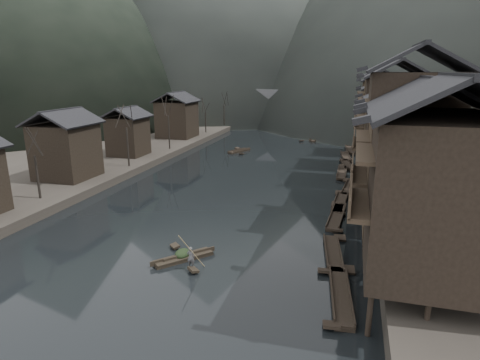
% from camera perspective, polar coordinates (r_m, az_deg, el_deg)
% --- Properties ---
extents(water, '(300.00, 300.00, 0.00)m').
position_cam_1_polar(water, '(35.29, -6.59, -7.51)').
color(water, black).
rests_on(water, ground).
extents(left_bank, '(40.00, 200.00, 1.20)m').
position_cam_1_polar(left_bank, '(85.66, -18.31, 5.83)').
color(left_bank, '#2D2823').
rests_on(left_bank, ground).
extents(stilt_houses, '(9.00, 67.60, 15.90)m').
position_cam_1_polar(stilt_houses, '(49.46, 21.37, 8.80)').
color(stilt_houses, black).
rests_on(stilt_houses, ground).
extents(left_houses, '(8.10, 53.20, 8.73)m').
position_cam_1_polar(left_houses, '(60.60, -17.66, 7.07)').
color(left_houses, black).
rests_on(left_houses, left_bank).
extents(bare_trees, '(3.97, 72.68, 7.94)m').
position_cam_1_polar(bare_trees, '(60.67, -13.71, 8.26)').
color(bare_trees, black).
rests_on(bare_trees, left_bank).
extents(moored_sampans, '(2.77, 63.76, 0.47)m').
position_cam_1_polar(moored_sampans, '(53.17, 14.70, 0.20)').
color(moored_sampans, black).
rests_on(moored_sampans, water).
extents(midriver_boats, '(13.47, 36.05, 0.45)m').
position_cam_1_polar(midriver_boats, '(85.88, 7.63, 6.23)').
color(midriver_boats, black).
rests_on(midriver_boats, water).
extents(stone_bridge, '(40.00, 6.00, 9.00)m').
position_cam_1_polar(stone_bridge, '(103.10, 8.87, 10.44)').
color(stone_bridge, '#4C4C4F').
rests_on(stone_bridge, ground).
extents(hero_sampan, '(3.90, 4.24, 0.43)m').
position_cam_1_polar(hero_sampan, '(30.67, -8.04, -10.82)').
color(hero_sampan, black).
rests_on(hero_sampan, water).
extents(cargo_heap, '(1.09, 1.42, 0.65)m').
position_cam_1_polar(cargo_heap, '(30.63, -8.21, -9.71)').
color(cargo_heap, black).
rests_on(cargo_heap, hero_sampan).
extents(boatman, '(0.58, 0.39, 1.56)m').
position_cam_1_polar(boatman, '(28.75, -7.03, -10.41)').
color(boatman, '#4E4E50').
rests_on(boatman, hero_sampan).
extents(bamboo_pole, '(1.37, 1.87, 3.30)m').
position_cam_1_polar(bamboo_pole, '(27.71, -6.81, -5.93)').
color(bamboo_pole, '#8C7A51').
rests_on(bamboo_pole, boatman).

